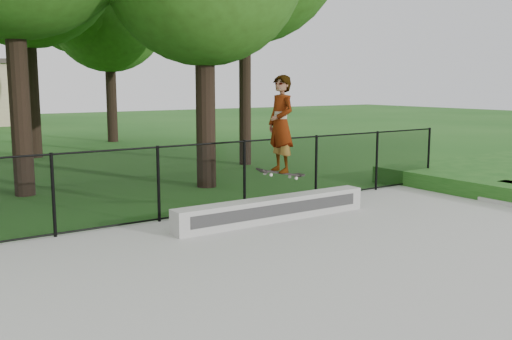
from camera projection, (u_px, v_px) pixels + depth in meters
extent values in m
plane|color=#1B5016|center=(382.00, 331.00, 6.39)|extent=(100.00, 100.00, 0.00)
cube|color=#ABABA6|center=(382.00, 328.00, 6.38)|extent=(14.00, 12.00, 0.06)
cube|color=#A3A29E|center=(274.00, 209.00, 11.24)|extent=(4.34, 0.40, 0.46)
cube|color=black|center=(281.00, 173.00, 10.95)|extent=(0.83, 0.23, 0.19)
imported|color=#B1B8E9|center=(281.00, 124.00, 10.81)|extent=(0.48, 0.70, 1.84)
cylinder|color=black|center=(53.00, 195.00, 9.98)|extent=(0.06, 0.06, 1.50)
cylinder|color=black|center=(158.00, 184.00, 11.09)|extent=(0.06, 0.06, 1.50)
cylinder|color=black|center=(244.00, 175.00, 12.20)|extent=(0.06, 0.06, 1.50)
cylinder|color=black|center=(316.00, 167.00, 13.31)|extent=(0.06, 0.06, 1.50)
cylinder|color=black|center=(377.00, 161.00, 14.42)|extent=(0.06, 0.06, 1.50)
cylinder|color=black|center=(429.00, 155.00, 15.54)|extent=(0.06, 0.06, 1.50)
cylinder|color=black|center=(157.00, 147.00, 10.98)|extent=(16.00, 0.04, 0.04)
cylinder|color=black|center=(159.00, 219.00, 11.19)|extent=(16.00, 0.04, 0.04)
cube|color=black|center=(158.00, 184.00, 11.09)|extent=(16.00, 0.01, 1.50)
cube|color=#ABABA6|center=(506.00, 204.00, 12.79)|extent=(0.37, 1.20, 0.15)
cylinder|color=black|center=(19.00, 91.00, 13.75)|extent=(0.44, 0.44, 5.15)
cylinder|color=black|center=(206.00, 105.00, 14.97)|extent=(0.44, 0.44, 4.36)
cylinder|color=black|center=(245.00, 84.00, 19.12)|extent=(0.44, 0.44, 5.48)
cylinder|color=black|center=(31.00, 84.00, 20.97)|extent=(0.44, 0.44, 5.47)
cylinder|color=black|center=(111.00, 94.00, 26.82)|extent=(0.44, 0.44, 4.46)
sphere|color=#274B14|center=(108.00, 13.00, 26.26)|extent=(5.35, 5.35, 5.35)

